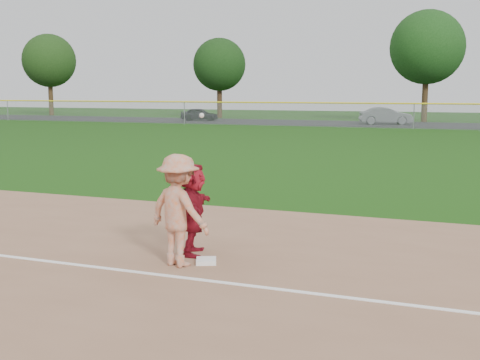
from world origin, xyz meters
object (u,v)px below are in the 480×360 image
(first_base, at_px, (206,261))
(base_runner, at_px, (193,209))
(car_left, at_px, (199,114))
(car_mid, at_px, (386,116))

(first_base, distance_m, base_runner, 1.04)
(car_left, height_order, car_mid, car_mid)
(first_base, relative_size, car_mid, 0.07)
(first_base, bearing_deg, car_left, 114.75)
(car_mid, bearing_deg, first_base, 166.85)
(first_base, distance_m, car_left, 50.67)
(first_base, height_order, car_left, car_left)
(car_left, xyz_separation_m, car_mid, (18.39, -0.18, 0.13))
(car_mid, bearing_deg, car_left, 72.77)
(car_left, bearing_deg, car_mid, -99.27)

